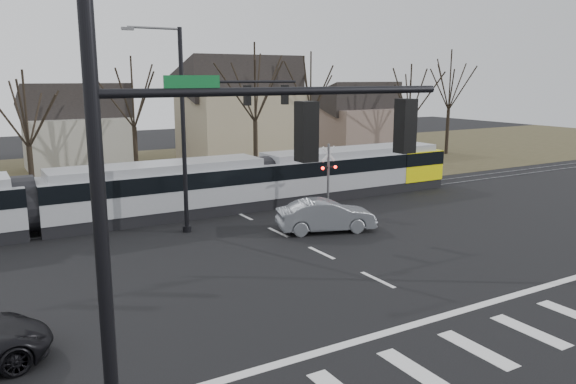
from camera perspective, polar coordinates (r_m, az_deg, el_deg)
ground at (r=21.25m, az=12.58°, el=-10.33°), size 140.00×140.00×0.00m
grass_verge at (r=48.88m, az=-13.78°, el=2.03°), size 140.00×28.00×0.01m
crosswalk at (r=18.80m, az=21.12°, el=-13.84°), size 27.00×2.60×0.01m
stop_line at (r=20.09m, az=16.14°, el=-11.83°), size 28.00×0.35×0.01m
lane_dashes at (r=34.13m, az=-5.96°, el=-1.74°), size 0.18×30.00×0.01m
rail_pair at (r=33.94m, az=-5.82°, el=-1.77°), size 90.00×1.52×0.06m
tram at (r=32.24m, az=-13.23°, el=0.32°), size 41.30×3.07×3.13m
sedan at (r=29.02m, az=3.86°, el=-2.41°), size 4.74×6.07×1.66m
signal_pole_near_left at (r=9.15m, az=-8.73°, el=-2.03°), size 9.28×0.44×10.20m
signal_pole_far at (r=29.13m, az=-7.65°, el=7.28°), size 9.28×0.44×10.20m
rail_crossing_signal at (r=33.41m, az=4.11°, el=1.30°), size 1.08×0.36×4.00m
tree_row at (r=43.31m, az=-9.22°, el=7.68°), size 59.20×7.20×10.00m
house_b at (r=51.17m, az=-20.70°, el=6.51°), size 8.64×7.56×7.65m
house_c at (r=52.49m, az=-4.84°, el=8.70°), size 10.80×8.64×10.10m
house_d at (r=62.14m, az=7.04°, el=7.93°), size 8.64×7.56×7.65m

